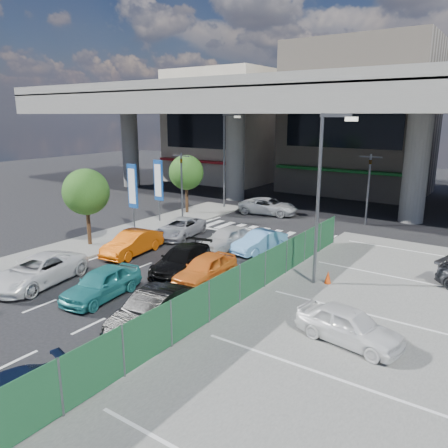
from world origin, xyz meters
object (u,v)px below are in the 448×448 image
Objects in this scene: crossing_wagon_silver at (268,206)px; traffic_light_right at (370,172)px; street_lamp_right at (322,186)px; traffic_cone at (328,277)px; hatch_black_mid_right at (152,310)px; signboard_near at (133,188)px; traffic_light_left at (181,170)px; street_lamp_left at (226,153)px; taxi_teal_mid at (102,283)px; tree_far at (186,173)px; tree_near at (86,192)px; taxi_orange_right at (205,269)px; taxi_orange_left at (132,243)px; sedan_white_mid_left at (38,271)px; wagon_silver_front_left at (180,228)px; sedan_black_mid at (181,260)px; parked_sedan_white at (349,325)px; signboard_far at (158,182)px; kei_truck_front_right at (260,242)px; sedan_white_front_mid at (227,238)px.

traffic_light_right is at bearing -92.76° from crossing_wagon_silver.
traffic_cone is at bearing 36.93° from street_lamp_right.
hatch_black_mid_right reaches higher than traffic_cone.
street_lamp_right reaches higher than signboard_near.
traffic_light_left is 6.06m from street_lamp_left.
street_lamp_left is 1.98× the size of taxi_teal_mid.
tree_near is at bearing -85.64° from tree_far.
taxi_orange_right is (2.64, 4.12, -0.01)m from taxi_teal_mid.
taxi_teal_mid is at bearing -62.84° from taxi_orange_left.
street_lamp_right is at bearing 57.79° from hatch_black_mid_right.
sedan_white_mid_left is 10.31m from wagon_silver_front_left.
sedan_black_mid is 1.01× the size of wagon_silver_front_left.
tree_far is 22.50m from parked_sedan_white.
hatch_black_mid_right is at bearing -116.60° from traffic_cone.
tree_near is 10.53m from tree_far.
street_lamp_left is at bearing 86.06° from sedan_white_mid_left.
hatch_black_mid_right and taxi_orange_left have the same top height.
signboard_far is 10.40m from kei_truck_front_right.
signboard_far is 14.24m from taxi_teal_mid.
street_lamp_right reaches higher than sedan_white_mid_left.
street_lamp_left is at bearing 95.04° from taxi_orange_left.
sedan_black_mid is at bearing -51.98° from tree_far.
tree_near is 1.08× the size of sedan_black_mid.
taxi_orange_right is at bearing 50.56° from taxi_teal_mid.
parked_sedan_white reaches higher than traffic_cone.
traffic_light_right is 15.38m from signboard_far.
traffic_light_right reaches higher than signboard_far.
tree_near is 15.07m from traffic_cone.
traffic_cone is at bearing -40.06° from street_lamp_left.
taxi_teal_mid is (6.90, -4.88, -2.70)m from tree_near.
traffic_light_right is 14.16m from wagon_silver_front_left.
signboard_near is 14.65m from hatch_black_mid_right.
hatch_black_mid_right is at bearing -63.28° from sedan_white_front_mid.
hatch_black_mid_right is 10.40m from sedan_white_front_mid.
traffic_light_left is 1.30× the size of taxi_orange_right.
taxi_teal_mid is at bearing -80.06° from wagon_silver_front_left.
taxi_orange_right is at bearing -45.05° from traffic_light_left.
taxi_teal_mid is at bearing -57.73° from signboard_far.
tree_near is at bearing -171.97° from street_lamp_right.
traffic_light_right is 1.09× the size of crossing_wagon_silver.
signboard_near is 1.24× the size of kei_truck_front_right.
parked_sedan_white is (4.78, -17.62, -3.22)m from traffic_light_right.
crossing_wagon_silver is (1.35, 13.78, -0.03)m from taxi_orange_left.
taxi_orange_left is at bearing -67.34° from tree_far.
taxi_orange_right is at bearing -37.39° from signboard_far.
kei_truck_front_right is (6.18, 10.47, -0.07)m from sedan_white_mid_left.
traffic_light_left is at bearing 155.84° from street_lamp_right.
hatch_black_mid_right is 1.00× the size of taxi_orange_left.
tree_far is 17.69m from traffic_cone.
sedan_black_mid is at bearing -178.49° from crossing_wagon_silver.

